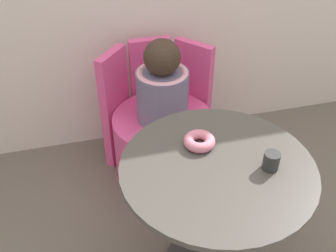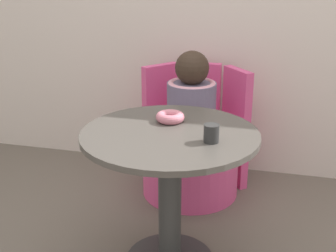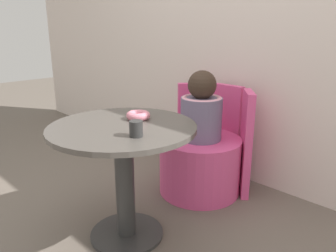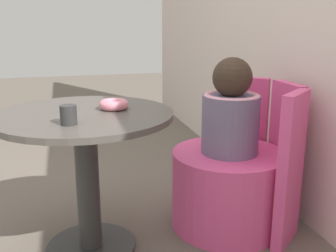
{
  "view_description": "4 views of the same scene",
  "coord_description": "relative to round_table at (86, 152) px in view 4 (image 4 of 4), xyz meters",
  "views": [
    {
      "loc": [
        -0.55,
        -0.98,
        1.65
      ],
      "look_at": [
        -0.2,
        0.36,
        0.59
      ],
      "focal_mm": 42.0,
      "sensor_mm": 36.0,
      "label": 1
    },
    {
      "loc": [
        0.34,
        -1.73,
        1.33
      ],
      "look_at": [
        -0.18,
        0.34,
        0.54
      ],
      "focal_mm": 50.0,
      "sensor_mm": 36.0,
      "label": 2
    },
    {
      "loc": [
        1.17,
        -0.93,
        1.11
      ],
      "look_at": [
        -0.15,
        0.41,
        0.54
      ],
      "focal_mm": 35.0,
      "sensor_mm": 36.0,
      "label": 3
    },
    {
      "loc": [
        1.53,
        -0.05,
        1.01
      ],
      "look_at": [
        -0.09,
        0.39,
        0.55
      ],
      "focal_mm": 42.0,
      "sensor_mm": 36.0,
      "label": 4
    }
  ],
  "objects": [
    {
      "name": "tub_chair",
      "position": [
        -0.05,
        0.69,
        -0.27
      ],
      "size": [
        0.56,
        0.56,
        0.39
      ],
      "color": "#E54C8C",
      "rests_on": "ground_plane"
    },
    {
      "name": "booth_backrest",
      "position": [
        -0.05,
        0.92,
        -0.11
      ],
      "size": [
        0.65,
        0.24,
        0.71
      ],
      "color": "#E54C8C",
      "rests_on": "ground_plane"
    },
    {
      "name": "cup",
      "position": [
        0.18,
        -0.06,
        0.21
      ],
      "size": [
        0.06,
        0.06,
        0.07
      ],
      "color": "#2D2D2D",
      "rests_on": "round_table"
    },
    {
      "name": "donut",
      "position": [
        -0.03,
        0.13,
        0.19
      ],
      "size": [
        0.13,
        0.13,
        0.04
      ],
      "color": "pink",
      "rests_on": "round_table"
    },
    {
      "name": "round_table",
      "position": [
        0.0,
        0.0,
        0.0
      ],
      "size": [
        0.75,
        0.75,
        0.64
      ],
      "color": "#333333",
      "rests_on": "ground_plane"
    },
    {
      "name": "child_figure",
      "position": [
        -0.05,
        0.69,
        0.12
      ],
      "size": [
        0.27,
        0.27,
        0.46
      ],
      "color": "slate",
      "rests_on": "tub_chair"
    }
  ]
}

